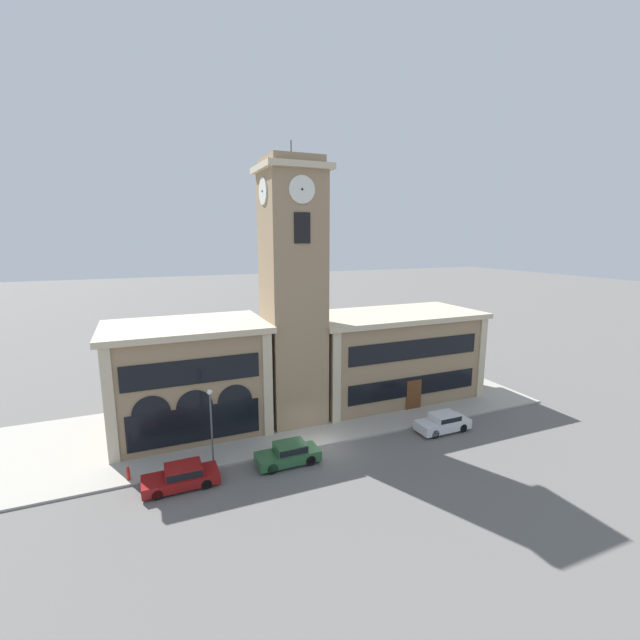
{
  "coord_description": "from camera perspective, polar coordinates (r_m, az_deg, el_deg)",
  "views": [
    {
      "loc": [
        -11.11,
        -26.42,
        14.98
      ],
      "look_at": [
        1.41,
        3.19,
        8.77
      ],
      "focal_mm": 24.0,
      "sensor_mm": 36.0,
      "label": 1
    }
  ],
  "objects": [
    {
      "name": "parked_car_mid",
      "position": [
        30.1,
        -4.19,
        -17.29
      ],
      "size": [
        4.26,
        1.77,
        1.46
      ],
      "rotation": [
        0.0,
        0.0,
        3.15
      ],
      "color": "#285633",
      "rests_on": "ground_plane"
    },
    {
      "name": "parked_car_far",
      "position": [
        35.84,
        16.11,
        -12.93
      ],
      "size": [
        4.31,
        1.82,
        1.42
      ],
      "rotation": [
        0.0,
        0.0,
        3.15
      ],
      "color": "silver",
      "rests_on": "ground_plane"
    },
    {
      "name": "clock_tower",
      "position": [
        33.98,
        -3.64,
        3.31
      ],
      "size": [
        5.08,
        5.08,
        22.08
      ],
      "color": "#937A5B",
      "rests_on": "ground_plane"
    },
    {
      "name": "fire_hydrant",
      "position": [
        30.63,
        -24.21,
        -18.17
      ],
      "size": [
        0.22,
        0.22,
        0.87
      ],
      "color": "red",
      "rests_on": "sidewalk_kerb"
    },
    {
      "name": "street_lamp",
      "position": [
        29.67,
        -14.35,
        -12.05
      ],
      "size": [
        0.36,
        0.36,
        5.13
      ],
      "color": "#4C4C51",
      "rests_on": "sidewalk_kerb"
    },
    {
      "name": "ground_plane",
      "position": [
        32.34,
        -0.11,
        -16.66
      ],
      "size": [
        300.0,
        300.0,
        0.0
      ],
      "primitive_type": "plane",
      "color": "#605E5B"
    },
    {
      "name": "sidewalk_kerb",
      "position": [
        37.65,
        -3.93,
        -12.42
      ],
      "size": [
        44.33,
        12.63,
        0.15
      ],
      "color": "#A39E93",
      "rests_on": "ground_plane"
    },
    {
      "name": "town_hall_left_wing",
      "position": [
        35.09,
        -17.18,
        -7.29
      ],
      "size": [
        12.11,
        8.14,
        8.55
      ],
      "color": "#937A5B",
      "rests_on": "ground_plane"
    },
    {
      "name": "parked_car_near",
      "position": [
        28.98,
        -17.95,
        -19.15
      ],
      "size": [
        4.51,
        1.9,
        1.36
      ],
      "rotation": [
        0.0,
        0.0,
        3.15
      ],
      "color": "maroon",
      "rests_on": "ground_plane"
    },
    {
      "name": "town_hall_right_wing",
      "position": [
        41.08,
        9.52,
        -4.59
      ],
      "size": [
        16.38,
        8.14,
        8.13
      ],
      "color": "#937A5B",
      "rests_on": "ground_plane"
    }
  ]
}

